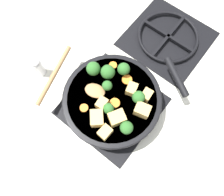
{
  "coord_description": "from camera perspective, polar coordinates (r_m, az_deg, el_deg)",
  "views": [
    {
      "loc": [
        0.14,
        -0.18,
        0.75
      ],
      "look_at": [
        0.0,
        0.0,
        0.09
      ],
      "focal_mm": 35.0,
      "sensor_mm": 36.0,
      "label": 1
    }
  ],
  "objects": [
    {
      "name": "ground_plane",
      "position": [
        0.79,
        0.0,
        -2.1
      ],
      "size": [
        2.4,
        2.4,
        0.0
      ],
      "primitive_type": "plane",
      "color": "silver"
    },
    {
      "name": "front_burner_grate",
      "position": [
        0.78,
        0.0,
        -1.83
      ],
      "size": [
        0.31,
        0.31,
        0.03
      ],
      "color": "black",
      "rests_on": "ground_plane"
    },
    {
      "name": "rear_burner_grate",
      "position": [
        0.93,
        14.36,
        15.08
      ],
      "size": [
        0.31,
        0.31,
        0.03
      ],
      "color": "black",
      "rests_on": "ground_plane"
    },
    {
      "name": "skillet_pan",
      "position": [
        0.73,
        0.13,
        -0.65
      ],
      "size": [
        0.36,
        0.41,
        0.06
      ],
      "color": "black",
      "rests_on": "front_burner_grate"
    },
    {
      "name": "wooden_spoon",
      "position": [
        0.73,
        -10.5,
        4.25
      ],
      "size": [
        0.22,
        0.23,
        0.02
      ],
      "color": "#A87A4C",
      "rests_on": "skillet_pan"
    },
    {
      "name": "tofu_cube_center_large",
      "position": [
        0.67,
        1.32,
        -5.24
      ],
      "size": [
        0.06,
        0.06,
        0.04
      ],
      "primitive_type": "cube",
      "rotation": [
        0.0,
        0.0,
        4.19
      ],
      "color": "tan",
      "rests_on": "skillet_pan"
    },
    {
      "name": "tofu_cube_near_handle",
      "position": [
        0.7,
        9.01,
        0.79
      ],
      "size": [
        0.03,
        0.04,
        0.03
      ],
      "primitive_type": "cube",
      "rotation": [
        0.0,
        0.0,
        4.8
      ],
      "color": "tan",
      "rests_on": "skillet_pan"
    },
    {
      "name": "tofu_cube_east_chunk",
      "position": [
        0.7,
        5.16,
        2.33
      ],
      "size": [
        0.04,
        0.05,
        0.03
      ],
      "primitive_type": "cube",
      "rotation": [
        0.0,
        0.0,
        4.98
      ],
      "color": "tan",
      "rests_on": "skillet_pan"
    },
    {
      "name": "tofu_cube_west_chunk",
      "position": [
        0.66,
        -1.84,
        -8.92
      ],
      "size": [
        0.03,
        0.04,
        0.03
      ],
      "primitive_type": "cube",
      "rotation": [
        0.0,
        0.0,
        1.52
      ],
      "color": "tan",
      "rests_on": "skillet_pan"
    },
    {
      "name": "tofu_cube_back_piece",
      "position": [
        0.67,
        -3.95,
        -5.33
      ],
      "size": [
        0.06,
        0.06,
        0.04
      ],
      "primitive_type": "cube",
      "rotation": [
        0.0,
        0.0,
        2.31
      ],
      "color": "tan",
      "rests_on": "skillet_pan"
    },
    {
      "name": "tofu_cube_front_piece",
      "position": [
        0.68,
        -2.65,
        -1.45
      ],
      "size": [
        0.03,
        0.04,
        0.03
      ],
      "primitive_type": "cube",
      "rotation": [
        0.0,
        0.0,
        1.69
      ],
      "color": "tan",
      "rests_on": "skillet_pan"
    },
    {
      "name": "tofu_cube_mid_small",
      "position": [
        0.68,
        7.9,
        -3.16
      ],
      "size": [
        0.05,
        0.05,
        0.04
      ],
      "primitive_type": "cube",
      "rotation": [
        0.0,
        0.0,
        0.25
      ],
      "color": "tan",
      "rests_on": "skillet_pan"
    },
    {
      "name": "broccoli_floret_near_spoon",
      "position": [
        0.65,
        3.82,
        -7.72
      ],
      "size": [
        0.04,
        0.04,
        0.05
      ],
      "color": "#709956",
      "rests_on": "skillet_pan"
    },
    {
      "name": "broccoli_floret_center_top",
      "position": [
        0.72,
        -4.91,
        7.62
      ],
      "size": [
        0.05,
        0.05,
        0.05
      ],
      "color": "#709956",
      "rests_on": "skillet_pan"
    },
    {
      "name": "broccoli_floret_east_rim",
      "position": [
        0.7,
        -1.28,
        3.23
      ],
      "size": [
        0.03,
        0.03,
        0.04
      ],
      "color": "#709956",
      "rests_on": "skillet_pan"
    },
    {
      "name": "broccoli_floret_west_rim",
      "position": [
        0.68,
        6.94,
        0.17
      ],
      "size": [
        0.04,
        0.04,
        0.05
      ],
      "color": "#709956",
      "rests_on": "skillet_pan"
    },
    {
      "name": "broccoli_floret_north_edge",
      "position": [
        0.71,
        -1.1,
        6.81
      ],
      "size": [
        0.05,
        0.05,
        0.05
      ],
      "color": "#709956",
      "rests_on": "skillet_pan"
    },
    {
      "name": "broccoli_floret_south_cluster",
      "position": [
        0.72,
        3.06,
        7.55
      ],
      "size": [
        0.04,
        0.04,
        0.05
      ],
      "color": "#709956",
      "rests_on": "skillet_pan"
    },
    {
      "name": "broccoli_floret_mid_floret",
      "position": [
        0.67,
        -0.92,
        -2.79
      ],
      "size": [
        0.03,
        0.03,
        0.04
      ],
      "color": "#709956",
      "rests_on": "skillet_pan"
    },
    {
      "name": "carrot_slice_orange_thin",
      "position": [
        0.7,
        0.72,
        -1.31
      ],
      "size": [
        0.03,
        0.03,
        0.01
      ],
      "primitive_type": "cylinder",
      "color": "orange",
      "rests_on": "skillet_pan"
    },
    {
      "name": "carrot_slice_near_center",
      "position": [
        0.75,
        0.26,
        8.54
      ],
      "size": [
        0.03,
        0.03,
        0.01
      ],
      "primitive_type": "cylinder",
      "color": "orange",
      "rests_on": "skillet_pan"
    },
    {
      "name": "carrot_slice_edge_slice",
      "position": [
        0.73,
        3.75,
        4.92
      ],
      "size": [
        0.03,
        0.03,
        0.01
      ],
      "primitive_type": "cylinder",
      "color": "orange",
      "rests_on": "skillet_pan"
    },
    {
      "name": "carrot_slice_under_broccoli",
      "position": [
        0.7,
        -7.32,
        -2.58
      ],
      "size": [
        0.03,
        0.03,
        0.01
      ],
      "primitive_type": "cylinder",
      "color": "orange",
      "rests_on": "skillet_pan"
    },
    {
      "name": "salt_shaker",
      "position": [
        0.84,
        -18.68,
        7.62
      ],
      "size": [
        0.04,
        0.04,
        0.09
      ],
      "color": "white",
      "rests_on": "ground_plane"
    }
  ]
}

